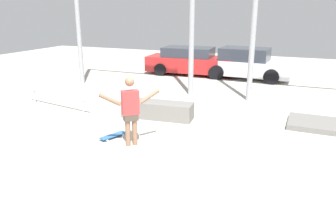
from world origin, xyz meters
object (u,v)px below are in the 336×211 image
object	(u,v)px
grind_box	(157,110)
parked_car_red	(191,61)
skateboarder	(130,108)
skateboard	(113,136)
parked_car_white	(247,64)
grind_rail	(57,97)

from	to	relation	value
grind_box	parked_car_red	size ratio (longest dim) A/B	0.47
skateboarder	skateboard	xyz separation A→B (m)	(-0.68, 0.23, -0.89)
parked_car_white	parked_car_red	bearing A→B (deg)	-176.83
skateboarder	skateboard	bearing A→B (deg)	119.99
parked_car_red	skateboarder	bearing A→B (deg)	-83.25
skateboarder	grind_rail	size ratio (longest dim) A/B	0.57
skateboarder	skateboard	distance (m)	1.15
grind_box	parked_car_red	world-z (taller)	parked_car_red
grind_box	skateboard	bearing A→B (deg)	-101.49
skateboard	grind_rail	size ratio (longest dim) A/B	0.26
skateboarder	parked_car_white	xyz separation A→B (m)	(1.21, 9.37, -0.25)
skateboarder	parked_car_red	distance (m)	9.49
skateboard	grind_box	world-z (taller)	grind_box
grind_rail	parked_car_white	distance (m)	9.06
skateboarder	parked_car_white	distance (m)	9.45
skateboarder	parked_car_red	world-z (taller)	skateboarder
grind_rail	grind_box	bearing A→B (deg)	4.73
grind_rail	parked_car_white	xyz separation A→B (m)	(5.11, 7.48, 0.33)
parked_car_white	skateboarder	bearing A→B (deg)	-94.74
skateboard	parked_car_red	xyz separation A→B (m)	(-0.94, 9.11, 0.61)
parked_car_red	parked_car_white	xyz separation A→B (m)	(2.83, 0.03, 0.03)
skateboard	parked_car_red	distance (m)	9.18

